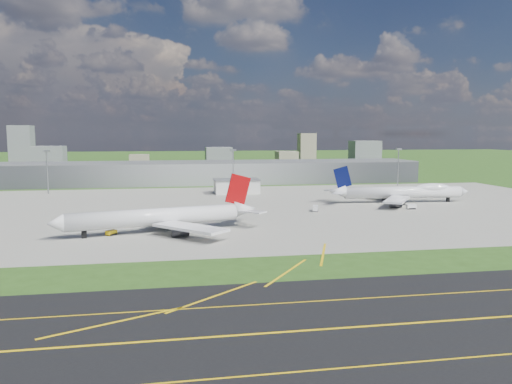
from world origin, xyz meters
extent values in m
plane|color=#2C5019|center=(0.00, 150.00, 0.00)|extent=(1400.00, 1400.00, 0.00)
cube|color=black|center=(0.00, -110.00, 0.03)|extent=(1400.00, 60.00, 0.06)
cube|color=gray|center=(10.00, 40.00, 0.04)|extent=(360.00, 190.00, 0.08)
cube|color=gray|center=(0.00, 165.00, 7.50)|extent=(300.00, 42.00, 15.00)
cube|color=silver|center=(10.00, 100.00, 4.00)|extent=(26.00, 16.00, 8.00)
cylinder|color=gray|center=(-100.00, 115.00, 12.50)|extent=(0.70, 0.70, 25.00)
cube|color=gray|center=(-100.00, 115.00, 25.30)|extent=(3.50, 2.00, 1.20)
cylinder|color=gray|center=(10.00, 115.00, 12.50)|extent=(0.70, 0.70, 25.00)
cube|color=gray|center=(10.00, 115.00, 25.30)|extent=(3.50, 2.00, 1.20)
cylinder|color=gray|center=(120.00, 115.00, 12.50)|extent=(0.70, 0.70, 25.00)
cube|color=gray|center=(120.00, 115.00, 25.30)|extent=(3.50, 2.00, 1.20)
cylinder|color=white|center=(-34.83, -13.99, 5.77)|extent=(60.66, 20.21, 6.30)
cone|color=white|center=(-66.99, -21.64, 5.77)|extent=(6.56, 7.34, 6.30)
cone|color=white|center=(-1.15, -5.97, 6.61)|extent=(9.62, 8.07, 6.30)
cube|color=#9E0814|center=(-36.88, -14.47, 3.82)|extent=(49.14, 14.06, 1.36)
cube|color=white|center=(-22.69, -26.47, 3.88)|extent=(25.60, 26.31, 0.94)
cube|color=white|center=(-29.62, 2.63, 3.88)|extent=(16.85, 28.84, 0.94)
cube|color=#94080B|center=(-3.70, -6.58, 14.16)|extent=(10.29, 2.93, 12.68)
cylinder|color=#38383D|center=(-26.10, -23.23, 1.89)|extent=(6.39, 4.60, 3.36)
cylinder|color=#38383D|center=(-31.20, -1.80, 1.89)|extent=(6.39, 4.60, 3.36)
cube|color=black|center=(-27.62, -17.12, 1.31)|extent=(1.92, 1.61, 2.62)
cube|color=black|center=(-29.80, -7.94, 1.31)|extent=(1.92, 1.61, 2.62)
cube|color=black|center=(-58.31, -19.57, 1.31)|extent=(1.92, 1.61, 2.62)
cylinder|color=white|center=(89.07, 44.86, 5.40)|extent=(61.16, 10.68, 6.09)
cone|color=white|center=(121.87, 42.38, 5.40)|extent=(5.36, 6.44, 6.09)
cone|color=white|center=(54.81, 47.46, 6.19)|extent=(8.29, 6.66, 6.09)
cube|color=navy|center=(91.03, 44.72, 3.51)|extent=(49.96, 6.27, 1.28)
ellipsoid|color=white|center=(104.85, 43.67, 7.23)|extent=(19.88, 7.54, 5.48)
cube|color=white|center=(81.41, 60.39, 3.63)|extent=(19.83, 28.52, 0.88)
cube|color=white|center=(79.16, 30.67, 3.63)|extent=(22.75, 27.60, 0.88)
cube|color=#080D3B|center=(57.26, 47.28, 13.35)|extent=(9.79, 1.23, 11.86)
cylinder|color=#38383D|center=(84.65, 54.06, 1.77)|extent=(5.62, 3.54, 3.14)
cylinder|color=#38383D|center=(79.75, 64.28, 1.77)|extent=(5.62, 3.54, 3.14)
cylinder|color=#38383D|center=(83.32, 36.44, 1.77)|extent=(5.62, 3.54, 3.14)
cylinder|color=#38383D|center=(76.92, 27.08, 1.77)|extent=(5.62, 3.54, 3.14)
cube|color=black|center=(83.53, 49.71, 1.23)|extent=(1.66, 1.29, 2.45)
cube|color=black|center=(82.87, 40.90, 1.23)|extent=(1.66, 1.29, 2.45)
cube|color=black|center=(113.55, 43.01, 1.23)|extent=(1.66, 1.29, 2.45)
cube|color=gold|center=(-49.75, -16.30, 1.17)|extent=(4.00, 4.17, 1.47)
cube|color=black|center=(-49.75, -16.30, 0.43)|extent=(3.72, 3.82, 0.70)
cube|color=white|center=(36.25, 24.08, 1.55)|extent=(3.73, 5.53, 2.24)
cube|color=black|center=(36.25, 24.08, 0.43)|extent=(3.60, 4.84, 0.70)
cube|color=white|center=(82.55, 22.61, 1.42)|extent=(4.46, 2.14, 1.97)
cube|color=black|center=(82.55, 22.61, 0.43)|extent=(3.80, 2.23, 0.70)
cube|color=slate|center=(-140.00, 300.00, 12.00)|extent=(28.00, 22.00, 24.00)
cube|color=gray|center=(-60.00, 340.00, 7.00)|extent=(20.00, 18.00, 14.00)
cube|color=slate|center=(20.00, 310.00, 11.00)|extent=(26.00, 20.00, 22.00)
cube|color=gray|center=(100.00, 350.00, 8.00)|extent=(22.00, 24.00, 16.00)
cube|color=slate|center=(180.00, 320.00, 14.00)|extent=(30.00, 22.00, 28.00)
cube|color=slate|center=(-180.00, 360.00, 22.00)|extent=(22.00, 20.00, 44.00)
cube|color=gray|center=(140.00, 410.00, 18.00)|extent=(20.00, 18.00, 36.00)
cylinder|color=#382314|center=(-110.00, 265.00, 1.50)|extent=(0.70, 0.70, 3.00)
sphere|color=black|center=(-110.00, 265.00, 4.88)|extent=(6.75, 6.75, 6.75)
cylinder|color=#382314|center=(-20.00, 280.00, 1.80)|extent=(0.70, 0.70, 3.60)
sphere|color=black|center=(-20.00, 280.00, 5.85)|extent=(8.10, 8.10, 8.10)
cylinder|color=#382314|center=(70.00, 275.00, 1.70)|extent=(0.70, 0.70, 3.40)
sphere|color=black|center=(70.00, 275.00, 5.53)|extent=(7.65, 7.65, 7.65)
cylinder|color=#382314|center=(160.00, 285.00, 1.40)|extent=(0.70, 0.70, 2.80)
sphere|color=black|center=(160.00, 285.00, 4.55)|extent=(6.30, 6.30, 6.30)
camera|label=1|loc=(-29.27, -193.52, 35.33)|focal=35.00mm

